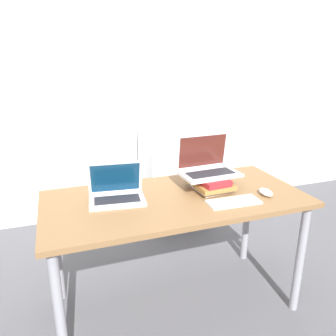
# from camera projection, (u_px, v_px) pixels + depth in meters

# --- Properties ---
(wall_back) EXTENTS (8.00, 0.05, 2.70)m
(wall_back) POSITION_uv_depth(u_px,v_px,m) (121.00, 76.00, 3.00)
(wall_back) COLOR silver
(wall_back) RESTS_ON ground_plane
(desk) EXTENTS (1.50, 0.71, 0.75)m
(desk) POSITION_uv_depth(u_px,v_px,m) (176.00, 210.00, 1.92)
(desk) COLOR brown
(desk) RESTS_ON ground_plane
(laptop_left) EXTENTS (0.33, 0.25, 0.22)m
(laptop_left) POSITION_uv_depth(u_px,v_px,m) (116.00, 192.00, 1.83)
(laptop_left) COLOR silver
(laptop_left) RESTS_ON desk
(book_stack) EXTENTS (0.23, 0.27, 0.09)m
(book_stack) POSITION_uv_depth(u_px,v_px,m) (210.00, 183.00, 1.98)
(book_stack) COLOR white
(book_stack) RESTS_ON desk
(laptop_on_books) EXTENTS (0.36, 0.25, 0.24)m
(laptop_on_books) POSITION_uv_depth(u_px,v_px,m) (207.00, 166.00, 2.00)
(laptop_on_books) COLOR silver
(laptop_on_books) RESTS_ON book_stack
(wireless_keyboard) EXTENTS (0.30, 0.13, 0.01)m
(wireless_keyboard) POSITION_uv_depth(u_px,v_px,m) (234.00, 202.00, 1.80)
(wireless_keyboard) COLOR white
(wireless_keyboard) RESTS_ON desk
(mouse) EXTENTS (0.06, 0.11, 0.04)m
(mouse) POSITION_uv_depth(u_px,v_px,m) (266.00, 192.00, 1.90)
(mouse) COLOR white
(mouse) RESTS_ON desk
(mini_fridge) EXTENTS (0.56, 0.52, 0.88)m
(mini_fridge) POSITION_uv_depth(u_px,v_px,m) (174.00, 176.00, 3.12)
(mini_fridge) COLOR white
(mini_fridge) RESTS_ON ground_plane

